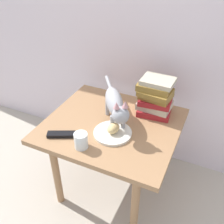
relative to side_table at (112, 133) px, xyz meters
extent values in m
plane|color=#B2A899|center=(0.00, 0.00, -0.46)|extent=(6.00, 6.00, 0.00)
cube|color=silver|center=(0.00, 0.45, 0.64)|extent=(4.00, 0.04, 2.20)
cube|color=#9E724C|center=(0.00, 0.00, 0.05)|extent=(0.75, 0.67, 0.03)
cylinder|color=#9E724C|center=(-0.25, -0.25, -0.21)|extent=(0.04, 0.04, 0.50)
cylinder|color=#9E724C|center=(0.25, -0.25, -0.21)|extent=(0.04, 0.04, 0.50)
cylinder|color=#9E724C|center=(-0.25, 0.25, -0.21)|extent=(0.04, 0.04, 0.50)
cylinder|color=#9E724C|center=(0.25, 0.25, -0.21)|extent=(0.04, 0.04, 0.50)
cylinder|color=silver|center=(0.04, -0.08, 0.08)|extent=(0.21, 0.21, 0.01)
ellipsoid|color=#E0BC7A|center=(0.05, -0.08, 0.11)|extent=(0.07, 0.09, 0.05)
cylinder|color=#99999E|center=(0.08, -0.02, 0.12)|extent=(0.02, 0.02, 0.10)
cylinder|color=#99999E|center=(0.03, -0.06, 0.12)|extent=(0.02, 0.02, 0.10)
cylinder|color=#99999E|center=(-0.01, 0.11, 0.12)|extent=(0.02, 0.02, 0.10)
cylinder|color=#99999E|center=(-0.06, 0.07, 0.12)|extent=(0.02, 0.02, 0.10)
ellipsoid|color=#99999E|center=(0.00, 0.03, 0.20)|extent=(0.22, 0.26, 0.11)
sphere|color=#99999E|center=(0.09, -0.10, 0.22)|extent=(0.09, 0.09, 0.09)
cone|color=tan|center=(0.11, -0.08, 0.28)|extent=(0.03, 0.03, 0.03)
cone|color=tan|center=(0.07, -0.11, 0.28)|extent=(0.03, 0.03, 0.03)
cylinder|color=#99999E|center=(-0.11, 0.19, 0.21)|extent=(0.11, 0.14, 0.02)
cube|color=maroon|center=(0.19, 0.20, 0.09)|extent=(0.20, 0.16, 0.04)
cube|color=#BCB299|center=(0.18, 0.21, 0.13)|extent=(0.20, 0.16, 0.04)
cube|color=maroon|center=(0.19, 0.20, 0.16)|extent=(0.19, 0.16, 0.03)
cube|color=olive|center=(0.19, 0.20, 0.19)|extent=(0.19, 0.15, 0.03)
cube|color=olive|center=(0.19, 0.19, 0.22)|extent=(0.19, 0.16, 0.03)
cube|color=olive|center=(0.17, 0.20, 0.25)|extent=(0.18, 0.14, 0.04)
cube|color=#BCB299|center=(0.19, 0.21, 0.28)|extent=(0.18, 0.15, 0.03)
cylinder|color=silver|center=(-0.06, -0.24, 0.11)|extent=(0.07, 0.07, 0.08)
cylinder|color=silver|center=(-0.06, -0.24, 0.09)|extent=(0.06, 0.06, 0.04)
cube|color=black|center=(-0.20, -0.21, 0.08)|extent=(0.15, 0.10, 0.02)
camera|label=1|loc=(0.49, -1.07, 0.97)|focal=41.33mm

